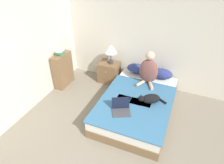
{
  "coord_description": "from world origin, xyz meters",
  "views": [
    {
      "loc": [
        0.79,
        -1.08,
        2.92
      ],
      "look_at": [
        -0.46,
        1.94,
        0.74
      ],
      "focal_mm": 32.0,
      "sensor_mm": 36.0,
      "label": 1
    }
  ],
  "objects_px": {
    "bookshelf": "(63,70)",
    "book_stack_top": "(60,52)",
    "pillow_near": "(137,69)",
    "bed": "(137,104)",
    "person_sitting": "(149,70)",
    "laptop_open": "(121,109)",
    "table_lamp": "(111,49)",
    "pillow_far": "(162,74)",
    "cat_tabby": "(150,99)",
    "nightstand": "(109,72)"
  },
  "relations": [
    {
      "from": "bookshelf",
      "to": "book_stack_top",
      "type": "bearing_deg",
      "value": -27.18
    },
    {
      "from": "pillow_near",
      "to": "bookshelf",
      "type": "xyz_separation_m",
      "value": [
        -1.72,
        -0.62,
        -0.08
      ]
    },
    {
      "from": "bed",
      "to": "person_sitting",
      "type": "xyz_separation_m",
      "value": [
        0.04,
        0.6,
        0.52
      ]
    },
    {
      "from": "pillow_near",
      "to": "laptop_open",
      "type": "distance_m",
      "value": 1.47
    },
    {
      "from": "table_lamp",
      "to": "book_stack_top",
      "type": "height_order",
      "value": "table_lamp"
    },
    {
      "from": "pillow_far",
      "to": "pillow_near",
      "type": "bearing_deg",
      "value": 180.0
    },
    {
      "from": "pillow_far",
      "to": "book_stack_top",
      "type": "xyz_separation_m",
      "value": [
        -2.33,
        -0.62,
        0.4
      ]
    },
    {
      "from": "laptop_open",
      "to": "pillow_far",
      "type": "bearing_deg",
      "value": 45.61
    },
    {
      "from": "person_sitting",
      "to": "laptop_open",
      "type": "relative_size",
      "value": 1.82
    },
    {
      "from": "pillow_near",
      "to": "bed",
      "type": "bearing_deg",
      "value": -71.51
    },
    {
      "from": "pillow_near",
      "to": "cat_tabby",
      "type": "bearing_deg",
      "value": -60.42
    },
    {
      "from": "pillow_far",
      "to": "cat_tabby",
      "type": "xyz_separation_m",
      "value": [
        -0.04,
        -1.0,
        -0.02
      ]
    },
    {
      "from": "person_sitting",
      "to": "laptop_open",
      "type": "xyz_separation_m",
      "value": [
        -0.21,
        -1.15,
        -0.27
      ]
    },
    {
      "from": "bookshelf",
      "to": "book_stack_top",
      "type": "height_order",
      "value": "book_stack_top"
    },
    {
      "from": "laptop_open",
      "to": "table_lamp",
      "type": "relative_size",
      "value": 0.85
    },
    {
      "from": "person_sitting",
      "to": "table_lamp",
      "type": "xyz_separation_m",
      "value": [
        -1.02,
        0.28,
        0.2
      ]
    },
    {
      "from": "nightstand",
      "to": "book_stack_top",
      "type": "relative_size",
      "value": 2.33
    },
    {
      "from": "person_sitting",
      "to": "nightstand",
      "type": "xyz_separation_m",
      "value": [
        -1.07,
        0.27,
        -0.45
      ]
    },
    {
      "from": "cat_tabby",
      "to": "book_stack_top",
      "type": "distance_m",
      "value": 2.36
    },
    {
      "from": "nightstand",
      "to": "laptop_open",
      "type": "bearing_deg",
      "value": -58.98
    },
    {
      "from": "pillow_far",
      "to": "laptop_open",
      "type": "xyz_separation_m",
      "value": [
        -0.48,
        -1.46,
        -0.06
      ]
    },
    {
      "from": "person_sitting",
      "to": "table_lamp",
      "type": "distance_m",
      "value": 1.07
    },
    {
      "from": "pillow_far",
      "to": "table_lamp",
      "type": "bearing_deg",
      "value": -178.53
    },
    {
      "from": "bed",
      "to": "book_stack_top",
      "type": "xyz_separation_m",
      "value": [
        -2.02,
        0.29,
        0.71
      ]
    },
    {
      "from": "table_lamp",
      "to": "bookshelf",
      "type": "relative_size",
      "value": 0.59
    },
    {
      "from": "laptop_open",
      "to": "table_lamp",
      "type": "bearing_deg",
      "value": 93.15
    },
    {
      "from": "person_sitting",
      "to": "book_stack_top",
      "type": "bearing_deg",
      "value": -171.4
    },
    {
      "from": "pillow_near",
      "to": "nightstand",
      "type": "distance_m",
      "value": 0.76
    },
    {
      "from": "nightstand",
      "to": "person_sitting",
      "type": "bearing_deg",
      "value": -14.31
    },
    {
      "from": "book_stack_top",
      "to": "table_lamp",
      "type": "bearing_deg",
      "value": 29.4
    },
    {
      "from": "laptop_open",
      "to": "bookshelf",
      "type": "xyz_separation_m",
      "value": [
        -1.85,
        0.84,
        -0.02
      ]
    },
    {
      "from": "bed",
      "to": "table_lamp",
      "type": "distance_m",
      "value": 1.5
    },
    {
      "from": "pillow_near",
      "to": "book_stack_top",
      "type": "xyz_separation_m",
      "value": [
        -1.72,
        -0.62,
        0.4
      ]
    },
    {
      "from": "laptop_open",
      "to": "bookshelf",
      "type": "height_order",
      "value": "bookshelf"
    },
    {
      "from": "laptop_open",
      "to": "table_lamp",
      "type": "distance_m",
      "value": 1.7
    },
    {
      "from": "table_lamp",
      "to": "bookshelf",
      "type": "xyz_separation_m",
      "value": [
        -1.05,
        -0.59,
        -0.49
      ]
    },
    {
      "from": "person_sitting",
      "to": "laptop_open",
      "type": "bearing_deg",
      "value": -100.48
    },
    {
      "from": "book_stack_top",
      "to": "pillow_near",
      "type": "bearing_deg",
      "value": 19.94
    },
    {
      "from": "nightstand",
      "to": "table_lamp",
      "type": "bearing_deg",
      "value": 7.69
    },
    {
      "from": "bed",
      "to": "laptop_open",
      "type": "relative_size",
      "value": 5.07
    },
    {
      "from": "pillow_far",
      "to": "nightstand",
      "type": "distance_m",
      "value": 1.35
    },
    {
      "from": "cat_tabby",
      "to": "laptop_open",
      "type": "height_order",
      "value": "laptop_open"
    },
    {
      "from": "bed",
      "to": "table_lamp",
      "type": "bearing_deg",
      "value": 137.95
    },
    {
      "from": "laptop_open",
      "to": "book_stack_top",
      "type": "bearing_deg",
      "value": 129.47
    },
    {
      "from": "person_sitting",
      "to": "nightstand",
      "type": "distance_m",
      "value": 1.19
    },
    {
      "from": "bed",
      "to": "bookshelf",
      "type": "height_order",
      "value": "bookshelf"
    },
    {
      "from": "bed",
      "to": "table_lamp",
      "type": "height_order",
      "value": "table_lamp"
    },
    {
      "from": "cat_tabby",
      "to": "nightstand",
      "type": "height_order",
      "value": "cat_tabby"
    },
    {
      "from": "person_sitting",
      "to": "nightstand",
      "type": "bearing_deg",
      "value": 165.69
    },
    {
      "from": "cat_tabby",
      "to": "laptop_open",
      "type": "distance_m",
      "value": 0.63
    }
  ]
}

